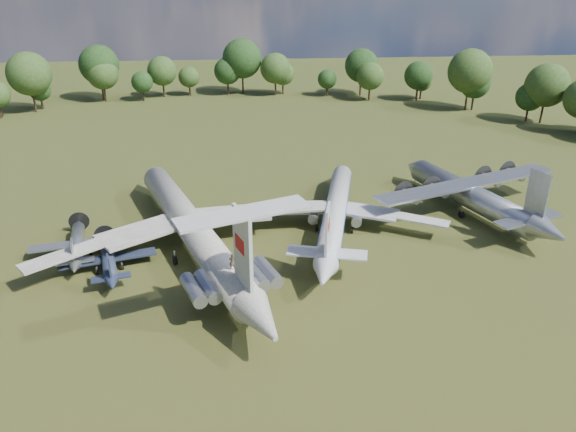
{
  "coord_description": "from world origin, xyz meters",
  "views": [
    {
      "loc": [
        1.94,
        -70.73,
        37.08
      ],
      "look_at": [
        7.15,
        -2.77,
        5.0
      ],
      "focal_mm": 35.0,
      "sensor_mm": 36.0,
      "label": 1
    }
  ],
  "objects_px": {
    "small_prop_west": "(109,262)",
    "small_prop_northwest": "(77,247)",
    "an12_transport": "(470,199)",
    "tu104_jet": "(335,216)",
    "person_on_il62": "(232,262)",
    "il62_airliner": "(193,234)"
  },
  "relations": [
    {
      "from": "il62_airliner",
      "to": "tu104_jet",
      "type": "bearing_deg",
      "value": -6.02
    },
    {
      "from": "il62_airliner",
      "to": "tu104_jet",
      "type": "xyz_separation_m",
      "value": [
        20.2,
        5.49,
        -0.6
      ]
    },
    {
      "from": "tu104_jet",
      "to": "an12_transport",
      "type": "xyz_separation_m",
      "value": [
        21.8,
        4.05,
        0.22
      ]
    },
    {
      "from": "small_prop_northwest",
      "to": "person_on_il62",
      "type": "bearing_deg",
      "value": -47.08
    },
    {
      "from": "small_prop_west",
      "to": "person_on_il62",
      "type": "height_order",
      "value": "person_on_il62"
    },
    {
      "from": "small_prop_northwest",
      "to": "person_on_il62",
      "type": "relative_size",
      "value": 8.93
    },
    {
      "from": "tu104_jet",
      "to": "small_prop_northwest",
      "type": "distance_m",
      "value": 36.15
    },
    {
      "from": "small_prop_northwest",
      "to": "tu104_jet",
      "type": "bearing_deg",
      "value": -3.98
    },
    {
      "from": "tu104_jet",
      "to": "small_prop_west",
      "type": "relative_size",
      "value": 2.61
    },
    {
      "from": "person_on_il62",
      "to": "tu104_jet",
      "type": "bearing_deg",
      "value": -132.04
    },
    {
      "from": "tu104_jet",
      "to": "small_prop_west",
      "type": "bearing_deg",
      "value": -149.56
    },
    {
      "from": "il62_airliner",
      "to": "an12_transport",
      "type": "height_order",
      "value": "il62_airliner"
    },
    {
      "from": "small_prop_west",
      "to": "small_prop_northwest",
      "type": "height_order",
      "value": "small_prop_northwest"
    },
    {
      "from": "an12_transport",
      "to": "small_prop_west",
      "type": "distance_m",
      "value": 54.28
    },
    {
      "from": "small_prop_northwest",
      "to": "person_on_il62",
      "type": "distance_m",
      "value": 26.31
    },
    {
      "from": "small_prop_west",
      "to": "small_prop_northwest",
      "type": "relative_size",
      "value": 0.99
    },
    {
      "from": "person_on_il62",
      "to": "an12_transport",
      "type": "bearing_deg",
      "value": -152.43
    },
    {
      "from": "il62_airliner",
      "to": "small_prop_northwest",
      "type": "xyz_separation_m",
      "value": [
        -15.56,
        0.29,
        -1.54
      ]
    },
    {
      "from": "il62_airliner",
      "to": "small_prop_northwest",
      "type": "bearing_deg",
      "value": 157.71
    },
    {
      "from": "il62_airliner",
      "to": "small_prop_west",
      "type": "relative_size",
      "value": 3.4
    },
    {
      "from": "il62_airliner",
      "to": "small_prop_west",
      "type": "xyz_separation_m",
      "value": [
        -10.51,
        -4.14,
        -1.55
      ]
    },
    {
      "from": "small_prop_northwest",
      "to": "person_on_il62",
      "type": "xyz_separation_m",
      "value": [
        21.16,
        -14.73,
        5.24
      ]
    }
  ]
}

